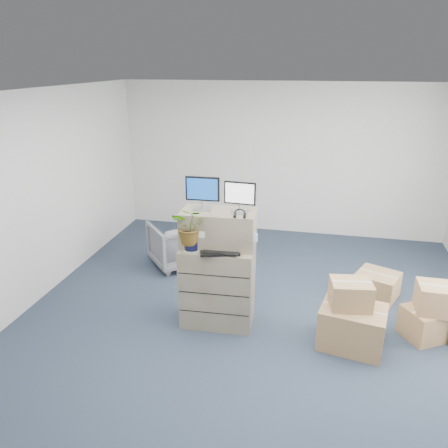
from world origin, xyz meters
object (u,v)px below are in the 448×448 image
(filing_cabinet_lower, at_px, (218,285))
(water_bottle, at_px, (226,236))
(potted_plant, at_px, (191,230))
(keyboard, at_px, (220,253))
(office_chair, at_px, (177,241))
(monitor_right, at_px, (240,195))
(monitor_left, at_px, (203,191))

(filing_cabinet_lower, xyz_separation_m, water_bottle, (0.10, 0.04, 0.65))
(potted_plant, bearing_deg, keyboard, -3.23)
(water_bottle, height_order, potted_plant, potted_plant)
(potted_plant, distance_m, office_chair, 2.01)
(monitor_right, bearing_deg, keyboard, -124.43)
(filing_cabinet_lower, relative_size, office_chair, 1.29)
(office_chair, bearing_deg, monitor_right, 91.57)
(water_bottle, xyz_separation_m, office_chair, (-1.12, 1.44, -0.76))
(keyboard, bearing_deg, office_chair, 107.54)
(filing_cabinet_lower, relative_size, potted_plant, 1.98)
(monitor_right, bearing_deg, filing_cabinet_lower, -163.13)
(monitor_left, bearing_deg, filing_cabinet_lower, -21.38)
(keyboard, height_order, water_bottle, water_bottle)
(filing_cabinet_lower, distance_m, monitor_left, 1.20)
(water_bottle, bearing_deg, potted_plant, -152.09)
(filing_cabinet_lower, xyz_separation_m, office_chair, (-1.02, 1.49, -0.12))
(monitor_right, bearing_deg, potted_plant, -154.32)
(filing_cabinet_lower, bearing_deg, keyboard, -70.49)
(monitor_right, bearing_deg, office_chair, 135.71)
(monitor_left, relative_size, water_bottle, 1.52)
(filing_cabinet_lower, distance_m, monitor_right, 1.19)
(monitor_right, distance_m, potted_plant, 0.69)
(filing_cabinet_lower, bearing_deg, monitor_left, 157.89)
(filing_cabinet_lower, height_order, water_bottle, water_bottle)
(water_bottle, distance_m, potted_plant, 0.44)
(filing_cabinet_lower, distance_m, keyboard, 0.56)
(monitor_left, height_order, potted_plant, monitor_left)
(filing_cabinet_lower, height_order, potted_plant, potted_plant)
(water_bottle, xyz_separation_m, potted_plant, (-0.37, -0.20, 0.12))
(monitor_left, relative_size, office_chair, 0.51)
(keyboard, bearing_deg, filing_cabinet_lower, 96.14)
(potted_plant, bearing_deg, filing_cabinet_lower, 28.87)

